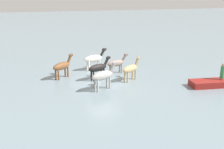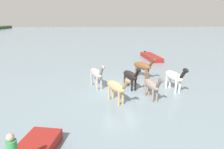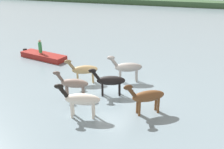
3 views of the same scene
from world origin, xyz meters
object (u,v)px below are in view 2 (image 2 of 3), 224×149
at_px(horse_gray_outer, 117,87).
at_px(horse_pinto_flank, 131,76).
at_px(horse_dun_straggler, 96,74).
at_px(horse_mid_herd, 143,66).
at_px(boat_tender_starboard, 151,58).
at_px(horse_lead, 174,76).
at_px(horse_dark_mare, 152,85).

bearing_deg(horse_gray_outer, horse_pinto_flank, 123.29).
xyz_separation_m(horse_gray_outer, horse_dun_straggler, (2.80, 1.34, 0.09)).
height_order(horse_gray_outer, horse_mid_herd, horse_mid_herd).
xyz_separation_m(horse_dun_straggler, boat_tender_starboard, (10.51, -6.42, -0.92)).
relative_size(horse_dun_straggler, boat_tender_starboard, 0.48).
height_order(horse_pinto_flank, horse_gray_outer, horse_pinto_flank).
bearing_deg(horse_dun_straggler, horse_lead, 57.16).
bearing_deg(horse_pinto_flank, horse_mid_herd, 131.08).
relative_size(horse_gray_outer, boat_tender_starboard, 0.42).
bearing_deg(boat_tender_starboard, horse_pinto_flank, -27.05).
distance_m(horse_dun_straggler, horse_lead, 5.61).
xyz_separation_m(horse_mid_herd, horse_lead, (-3.25, -1.64, 0.02)).
height_order(horse_pinto_flank, horse_dun_straggler, horse_dun_straggler).
height_order(horse_mid_herd, horse_lead, horse_lead).
bearing_deg(horse_lead, horse_dun_straggler, -114.95).
relative_size(horse_mid_herd, boat_tender_starboard, 0.42).
bearing_deg(horse_dun_straggler, horse_mid_herd, 97.50).
relative_size(horse_mid_herd, horse_dun_straggler, 0.87).
relative_size(horse_dun_straggler, horse_dark_mare, 1.10).
relative_size(horse_gray_outer, horse_dun_straggler, 0.88).
relative_size(horse_mid_herd, horse_dark_mare, 0.96).
bearing_deg(horse_dun_straggler, horse_pinto_flank, 57.43).
bearing_deg(horse_pinto_flank, horse_lead, 58.86).
bearing_deg(horse_dark_mare, horse_mid_herd, 161.77).
relative_size(horse_pinto_flank, horse_dun_straggler, 0.93).
distance_m(horse_pinto_flank, horse_gray_outer, 2.69).
distance_m(horse_lead, boat_tender_starboard, 11.43).
xyz_separation_m(horse_mid_herd, horse_dun_straggler, (-2.39, 3.90, 0.04)).
distance_m(horse_pinto_flank, horse_dun_straggler, 2.53).
relative_size(horse_pinto_flank, horse_lead, 0.93).
bearing_deg(horse_mid_herd, horse_dark_mare, -41.34).
bearing_deg(horse_gray_outer, horse_dark_mare, 69.00).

